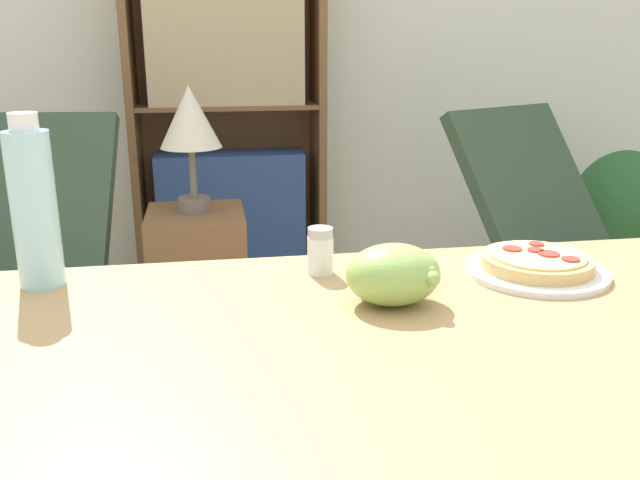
# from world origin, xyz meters

# --- Properties ---
(wall_back) EXTENTS (8.00, 0.05, 2.60)m
(wall_back) POSITION_xyz_m (0.00, 2.62, 1.30)
(wall_back) COLOR silver
(wall_back) RESTS_ON ground_plane
(dining_table) EXTENTS (1.39, 0.79, 0.77)m
(dining_table) POSITION_xyz_m (-0.04, -0.06, 0.67)
(dining_table) COLOR tan
(dining_table) RESTS_ON ground_plane
(pizza_on_plate) EXTENTS (0.23, 0.23, 0.04)m
(pizza_on_plate) POSITION_xyz_m (0.28, 0.18, 0.79)
(pizza_on_plate) COLOR white
(pizza_on_plate) RESTS_ON dining_table
(grape_bunch) EXTENTS (0.14, 0.11, 0.09)m
(grape_bunch) POSITION_xyz_m (0.02, 0.09, 0.82)
(grape_bunch) COLOR #93BC5B
(grape_bunch) RESTS_ON dining_table
(drink_bottle) EXTENTS (0.07, 0.07, 0.26)m
(drink_bottle) POSITION_xyz_m (-0.49, 0.26, 0.90)
(drink_bottle) COLOR #A3DBEA
(drink_bottle) RESTS_ON dining_table
(salt_shaker) EXTENTS (0.04, 0.04, 0.08)m
(salt_shaker) POSITION_xyz_m (-0.06, 0.24, 0.81)
(salt_shaker) COLOR white
(salt_shaker) RESTS_ON dining_table
(lounge_chair_near) EXTENTS (0.65, 0.83, 0.88)m
(lounge_chair_near) POSITION_xyz_m (-0.87, 1.45, 0.29)
(lounge_chair_near) COLOR slate
(lounge_chair_near) RESTS_ON ground_plane
(lounge_chair_far) EXTENTS (0.80, 0.93, 0.88)m
(lounge_chair_far) POSITION_xyz_m (1.02, 1.39, 0.29)
(lounge_chair_far) COLOR slate
(lounge_chair_far) RESTS_ON ground_plane
(bookshelf) EXTENTS (0.89, 0.32, 1.65)m
(bookshelf) POSITION_xyz_m (-0.13, 2.44, 0.75)
(bookshelf) COLOR brown
(bookshelf) RESTS_ON ground_plane
(side_table) EXTENTS (0.34, 0.34, 0.55)m
(side_table) POSITION_xyz_m (-0.29, 1.56, 0.27)
(side_table) COLOR brown
(side_table) RESTS_ON ground_plane
(table_lamp) EXTENTS (0.21, 0.21, 0.44)m
(table_lamp) POSITION_xyz_m (-0.29, 1.56, 0.86)
(table_lamp) COLOR #665B51
(table_lamp) RESTS_ON side_table
(potted_plant_floor) EXTENTS (0.49, 0.42, 0.64)m
(potted_plant_floor) POSITION_xyz_m (1.65, 1.99, 0.33)
(potted_plant_floor) COLOR #70665B
(potted_plant_floor) RESTS_ON ground_plane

